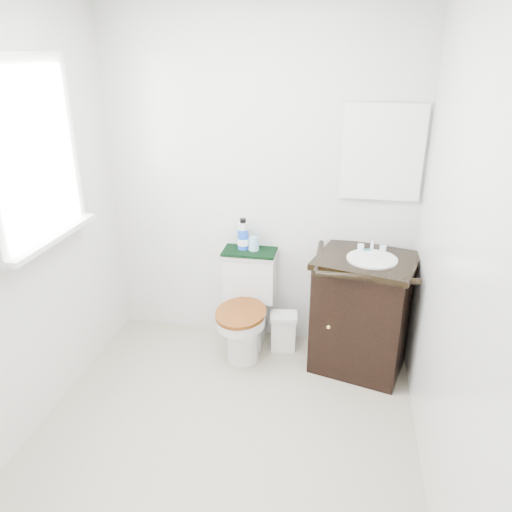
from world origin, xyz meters
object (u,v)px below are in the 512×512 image
(toilet, at_px, (247,310))
(trash_bin, at_px, (283,331))
(mouthwash_bottle, at_px, (243,235))
(cup, at_px, (254,243))
(vanity, at_px, (362,311))

(toilet, relative_size, trash_bin, 2.54)
(trash_bin, bearing_deg, mouthwash_bottle, 162.57)
(mouthwash_bottle, height_order, cup, mouthwash_bottle)
(toilet, distance_m, mouthwash_bottle, 0.54)
(vanity, height_order, cup, vanity)
(vanity, xyz_separation_m, cup, (-0.79, 0.20, 0.35))
(toilet, distance_m, vanity, 0.83)
(mouthwash_bottle, distance_m, cup, 0.10)
(mouthwash_bottle, bearing_deg, cup, -5.99)
(cup, bearing_deg, toilet, -101.59)
(vanity, height_order, trash_bin, vanity)
(toilet, height_order, mouthwash_bottle, mouthwash_bottle)
(mouthwash_bottle, xyz_separation_m, cup, (0.08, -0.01, -0.06))
(trash_bin, relative_size, cup, 2.89)
(mouthwash_bottle, bearing_deg, vanity, -13.79)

